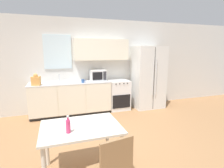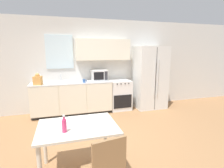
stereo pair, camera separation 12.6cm
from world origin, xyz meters
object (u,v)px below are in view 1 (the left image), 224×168
microwave (98,75)px  dining_table (81,133)px  refrigerator (148,77)px  coffee_mug (83,81)px  oven_range (118,95)px  drink_bottle (68,126)px

microwave → dining_table: bearing=-108.8°
refrigerator → microwave: (-1.58, 0.15, 0.12)m
microwave → coffee_mug: bearing=-151.1°
oven_range → coffee_mug: bearing=-170.0°
oven_range → refrigerator: (0.97, -0.07, 0.51)m
refrigerator → oven_range: bearing=175.6°
refrigerator → microwave: bearing=174.7°
coffee_mug → dining_table: size_ratio=0.10×
coffee_mug → oven_range: bearing=10.0°
oven_range → coffee_mug: (-1.10, -0.19, 0.52)m
coffee_mug → drink_bottle: size_ratio=0.47×
oven_range → microwave: 0.88m
oven_range → drink_bottle: drink_bottle is taller
dining_table → refrigerator: bearing=45.1°
dining_table → drink_bottle: size_ratio=4.72×
oven_range → refrigerator: size_ratio=0.47×
refrigerator → dining_table: (-2.48, -2.48, -0.33)m
coffee_mug → microwave: bearing=28.9°
microwave → coffee_mug: 0.56m
dining_table → drink_bottle: drink_bottle is taller
microwave → drink_bottle: (-1.08, -2.78, -0.25)m
oven_range → microwave: (-0.62, 0.07, 0.63)m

